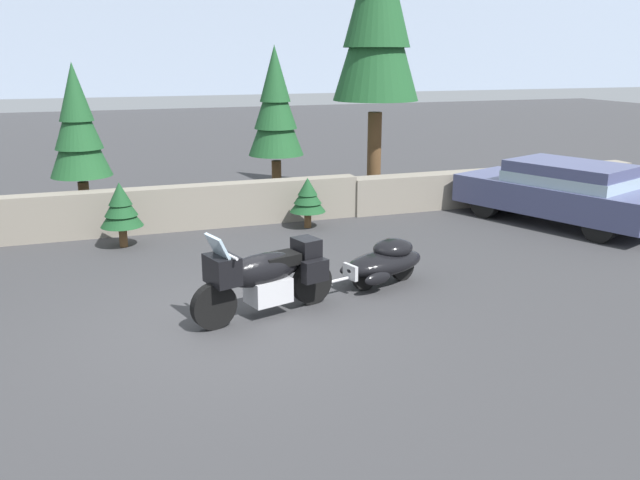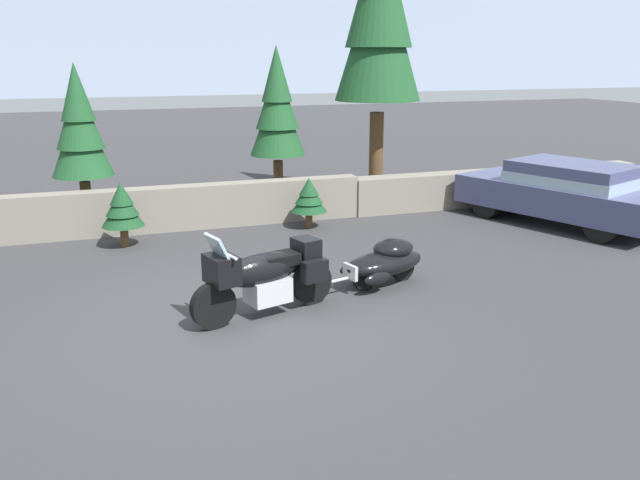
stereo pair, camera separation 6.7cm
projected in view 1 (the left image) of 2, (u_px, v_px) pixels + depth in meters
ground_plane at (237, 321)px, 9.38m from camera, size 80.00×80.00×0.00m
stone_guard_wall at (204, 208)px, 14.39m from camera, size 24.00×0.58×0.95m
distant_ridgeline at (93, 24)px, 93.95m from camera, size 240.00×80.00×16.00m
touring_motorcycle at (264, 275)px, 9.42m from camera, size 2.26×1.13×1.33m
car_shaped_trailer at (385, 261)px, 10.76m from camera, size 2.21×1.10×0.76m
sedan_at_right_edge at (562, 190)px, 14.58m from camera, size 3.33×4.85×1.41m
pine_tree_tall at (378, 3)px, 16.12m from camera, size 2.18×2.18×7.84m
pine_tree_secondary at (275, 107)px, 16.01m from camera, size 1.37×1.37×3.92m
pine_tree_far_right at (77, 126)px, 13.86m from camera, size 1.29×1.29×3.55m
pine_sapling_near at (308, 197)px, 14.30m from camera, size 0.79×0.79×1.11m
pine_sapling_farther at (121, 207)px, 12.81m from camera, size 0.83×0.83×1.30m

